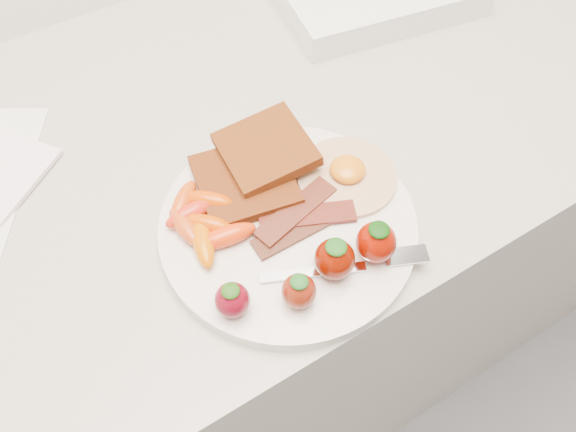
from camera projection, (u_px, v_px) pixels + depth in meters
counter at (234, 300)px, 1.05m from camera, size 2.00×0.60×0.90m
plate at (288, 226)px, 0.59m from camera, size 0.27×0.27×0.02m
toast_lower at (245, 181)px, 0.60m from camera, size 0.12×0.12×0.01m
toast_upper at (266, 149)px, 0.61m from camera, size 0.10×0.10×0.02m
fried_egg at (347, 174)px, 0.61m from camera, size 0.14×0.14×0.02m
bacon_strips at (300, 219)px, 0.58m from camera, size 0.12×0.07×0.01m
baby_carrots at (202, 221)px, 0.57m from camera, size 0.08×0.11×0.02m
strawberries at (324, 266)px, 0.53m from camera, size 0.18×0.06×0.05m
fork at (356, 265)px, 0.55m from camera, size 0.16×0.08×0.00m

